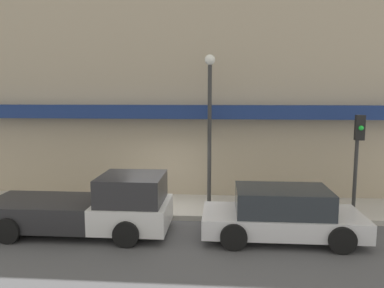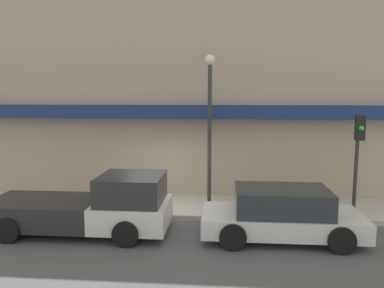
{
  "view_description": "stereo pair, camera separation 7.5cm",
  "coord_description": "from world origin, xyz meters",
  "views": [
    {
      "loc": [
        1.88,
        -11.58,
        4.05
      ],
      "look_at": [
        0.88,
        1.04,
        2.37
      ],
      "focal_mm": 35.0,
      "sensor_mm": 36.0,
      "label": 1
    },
    {
      "loc": [
        1.95,
        -11.57,
        4.05
      ],
      "look_at": [
        0.88,
        1.04,
        2.37
      ],
      "focal_mm": 35.0,
      "sensor_mm": 36.0,
      "label": 2
    }
  ],
  "objects": [
    {
      "name": "street_lamp",
      "position": [
        1.47,
        1.42,
        3.46
      ],
      "size": [
        0.36,
        0.36,
        5.23
      ],
      "color": "#2D2D2D",
      "rests_on": "sidewalk"
    },
    {
      "name": "ground_plane",
      "position": [
        0.0,
        0.0,
        0.0
      ],
      "size": [
        80.0,
        80.0,
        0.0
      ],
      "primitive_type": "plane",
      "color": "#4C4C4F"
    },
    {
      "name": "fire_hydrant",
      "position": [
        2.7,
        0.36,
        0.55
      ],
      "size": [
        0.22,
        0.22,
        0.77
      ],
      "color": "yellow",
      "rests_on": "sidewalk"
    },
    {
      "name": "pickup_truck",
      "position": [
        -1.89,
        -1.22,
        0.77
      ],
      "size": [
        5.32,
        2.16,
        1.75
      ],
      "rotation": [
        0.0,
        0.0,
        -0.02
      ],
      "color": "silver",
      "rests_on": "ground"
    },
    {
      "name": "traffic_light",
      "position": [
        6.27,
        0.74,
        2.41
      ],
      "size": [
        0.28,
        0.42,
        3.23
      ],
      "color": "#2D2D2D",
      "rests_on": "sidewalk"
    },
    {
      "name": "sidewalk",
      "position": [
        0.0,
        1.3,
        0.08
      ],
      "size": [
        36.0,
        2.59,
        0.17
      ],
      "color": "#B7B2A8",
      "rests_on": "ground"
    },
    {
      "name": "parked_car",
      "position": [
        3.61,
        -1.22,
        0.71
      ],
      "size": [
        4.45,
        2.11,
        1.44
      ],
      "rotation": [
        0.0,
        0.0,
        -0.03
      ],
      "color": "silver",
      "rests_on": "ground"
    },
    {
      "name": "building",
      "position": [
        -0.02,
        4.07,
        4.12
      ],
      "size": [
        19.8,
        3.8,
        11.03
      ],
      "color": "tan",
      "rests_on": "ground"
    }
  ]
}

